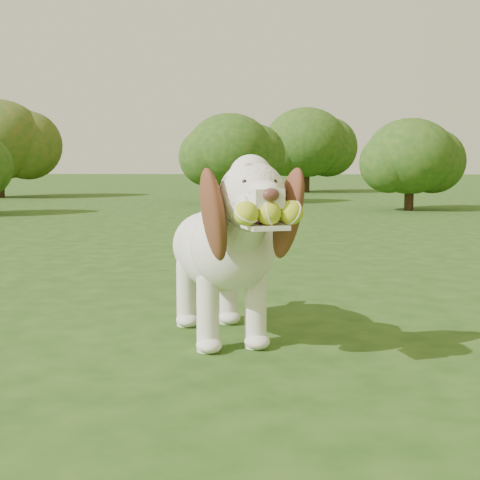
{
  "coord_description": "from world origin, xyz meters",
  "views": [
    {
      "loc": [
        0.42,
        -3.33,
        0.77
      ],
      "look_at": [
        0.27,
        -0.74,
        0.47
      ],
      "focal_mm": 50.0,
      "sensor_mm": 36.0,
      "label": 1
    }
  ],
  "objects": [
    {
      "name": "ground",
      "position": [
        0.0,
        0.0,
        0.0
      ],
      "size": [
        80.0,
        80.0,
        0.0
      ],
      "primitive_type": "plane",
      "color": "#1E3F12",
      "rests_on": "ground"
    },
    {
      "name": "dog",
      "position": [
        0.18,
        -0.51,
        0.43
      ],
      "size": [
        0.68,
        1.2,
        0.8
      ],
      "rotation": [
        0.0,
        0.0,
        0.34
      ],
      "color": "white",
      "rests_on": "ground"
    },
    {
      "name": "shrub_c",
      "position": [
        2.49,
        7.53,
        0.86
      ],
      "size": [
        1.42,
        1.42,
        1.47
      ],
      "color": "#382314",
      "rests_on": "ground"
    },
    {
      "name": "shrub_b",
      "position": [
        -0.53,
        9.24,
        0.99
      ],
      "size": [
        1.62,
        1.62,
        1.68
      ],
      "color": "#382314",
      "rests_on": "ground"
    },
    {
      "name": "shrub_i",
      "position": [
        1.06,
        13.95,
        1.27
      ],
      "size": [
        2.09,
        2.09,
        2.16
      ],
      "color": "#382314",
      "rests_on": "ground"
    }
  ]
}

